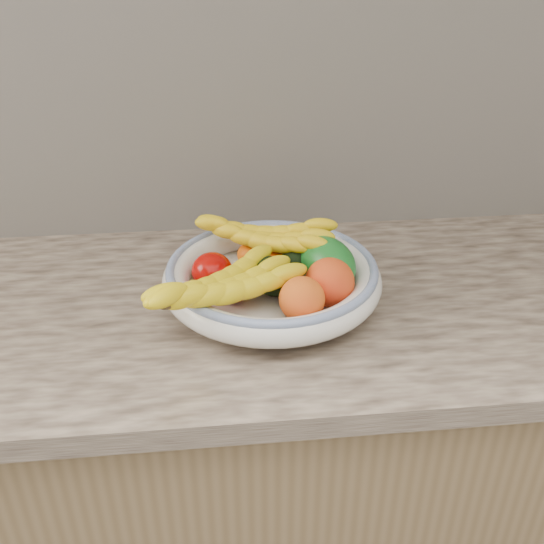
{
  "coord_description": "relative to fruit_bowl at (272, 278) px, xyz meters",
  "views": [
    {
      "loc": [
        -0.1,
        0.73,
        1.49
      ],
      "look_at": [
        0.0,
        1.66,
        0.96
      ],
      "focal_mm": 40.0,
      "sensor_mm": 36.0,
      "label": 1
    }
  ],
  "objects": [
    {
      "name": "green_mango",
      "position": [
        0.1,
        -0.0,
        0.03
      ],
      "size": [
        0.15,
        0.16,
        0.11
      ],
      "primitive_type": "ellipsoid",
      "rotation": [
        0.0,
        0.31,
        0.47
      ],
      "color": "#105918",
      "rests_on": "fruit_bowl"
    },
    {
      "name": "clementine_back_left",
      "position": [
        -0.03,
        0.08,
        0.01
      ],
      "size": [
        0.07,
        0.07,
        0.05
      ],
      "primitive_type": "ellipsoid",
      "rotation": [
        0.0,
        0.0,
        0.31
      ],
      "color": "#F56105",
      "rests_on": "fruit_bowl"
    },
    {
      "name": "tomato_left",
      "position": [
        -0.11,
        0.01,
        0.01
      ],
      "size": [
        0.08,
        0.08,
        0.07
      ],
      "primitive_type": "ellipsoid",
      "rotation": [
        0.0,
        0.0,
        0.07
      ],
      "color": "#A20501",
      "rests_on": "fruit_bowl"
    },
    {
      "name": "fruit_bowl",
      "position": [
        0.0,
        0.0,
        0.0
      ],
      "size": [
        0.39,
        0.39,
        0.08
      ],
      "color": "white",
      "rests_on": "kitchen_counter"
    },
    {
      "name": "banana_bunch_front",
      "position": [
        -0.09,
        -0.09,
        0.03
      ],
      "size": [
        0.31,
        0.26,
        0.08
      ],
      "primitive_type": null,
      "rotation": [
        0.0,
        0.0,
        0.59
      ],
      "color": "yellow",
      "rests_on": "fruit_bowl"
    },
    {
      "name": "clementine_back_right",
      "position": [
        0.04,
        0.1,
        0.01
      ],
      "size": [
        0.07,
        0.07,
        0.05
      ],
      "primitive_type": "ellipsoid",
      "rotation": [
        0.0,
        0.0,
        -0.42
      ],
      "color": "#FD5305",
      "rests_on": "fruit_bowl"
    },
    {
      "name": "avocado_right",
      "position": [
        0.06,
        0.04,
        0.02
      ],
      "size": [
        0.1,
        0.11,
        0.06
      ],
      "primitive_type": "ellipsoid",
      "rotation": [
        0.0,
        0.0,
        -0.66
      ],
      "color": "black",
      "rests_on": "fruit_bowl"
    },
    {
      "name": "peach_front",
      "position": [
        0.04,
        -0.1,
        0.02
      ],
      "size": [
        0.09,
        0.09,
        0.08
      ],
      "primitive_type": "ellipsoid",
      "rotation": [
        0.0,
        0.0,
        -0.2
      ],
      "color": "orange",
      "rests_on": "fruit_bowl"
    },
    {
      "name": "kitchen_counter",
      "position": [
        0.0,
        0.03,
        -0.48
      ],
      "size": [
        2.44,
        0.66,
        1.4
      ],
      "color": "brown",
      "rests_on": "ground"
    },
    {
      "name": "clementine_back_mid",
      "position": [
        0.01,
        0.06,
        0.01
      ],
      "size": [
        0.06,
        0.06,
        0.04
      ],
      "primitive_type": "ellipsoid",
      "rotation": [
        0.0,
        0.0,
        0.27
      ],
      "color": "#F14B05",
      "rests_on": "fruit_bowl"
    },
    {
      "name": "tomato_near_left",
      "position": [
        -0.07,
        -0.04,
        0.01
      ],
      "size": [
        0.08,
        0.08,
        0.06
      ],
      "primitive_type": "ellipsoid",
      "rotation": [
        0.0,
        0.0,
        0.08
      ],
      "color": "#AD0E08",
      "rests_on": "fruit_bowl"
    },
    {
      "name": "peach_right",
      "position": [
        0.09,
        -0.06,
        0.02
      ],
      "size": [
        0.11,
        0.11,
        0.08
      ],
      "primitive_type": "ellipsoid",
      "rotation": [
        0.0,
        0.0,
        -0.31
      ],
      "color": "orange",
      "rests_on": "fruit_bowl"
    },
    {
      "name": "avocado_center",
      "position": [
        -0.0,
        -0.02,
        0.02
      ],
      "size": [
        0.11,
        0.12,
        0.07
      ],
      "primitive_type": "ellipsoid",
      "rotation": [
        0.0,
        0.0,
        0.6
      ],
      "color": "black",
      "rests_on": "fruit_bowl"
    },
    {
      "name": "banana_bunch_back",
      "position": [
        -0.01,
        0.07,
        0.04
      ],
      "size": [
        0.3,
        0.2,
        0.08
      ],
      "primitive_type": null,
      "rotation": [
        0.0,
        0.0,
        -0.35
      ],
      "color": "yellow",
      "rests_on": "fruit_bowl"
    }
  ]
}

